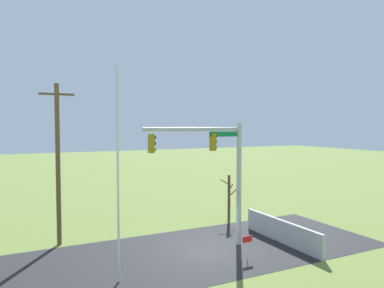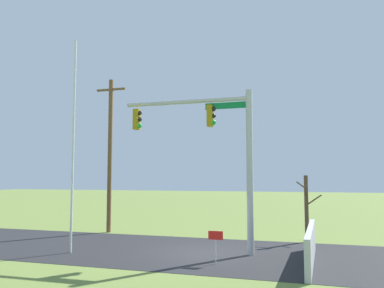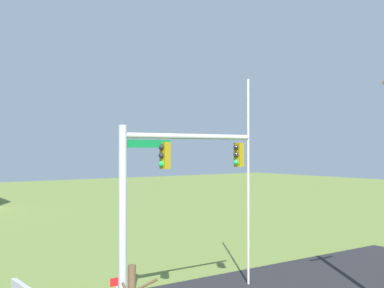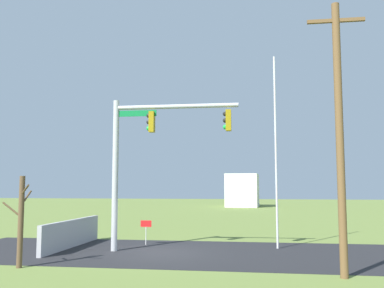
{
  "view_description": "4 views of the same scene",
  "coord_description": "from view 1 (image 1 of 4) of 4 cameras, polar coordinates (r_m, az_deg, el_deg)",
  "views": [
    {
      "loc": [
        -9.09,
        -16.87,
        6.77
      ],
      "look_at": [
        -0.67,
        0.24,
        5.82
      ],
      "focal_mm": 33.41,
      "sensor_mm": 36.0,
      "label": 1
    },
    {
      "loc": [
        5.17,
        -16.89,
        3.18
      ],
      "look_at": [
        -0.32,
        -0.1,
        4.69
      ],
      "focal_mm": 37.67,
      "sensor_mm": 36.0,
      "label": 2
    },
    {
      "loc": [
        10.35,
        15.19,
        6.16
      ],
      "look_at": [
        -0.34,
        0.51,
        6.33
      ],
      "focal_mm": 47.2,
      "sensor_mm": 36.0,
      "label": 3
    },
    {
      "loc": [
        -4.24,
        19.13,
        2.95
      ],
      "look_at": [
        -1.44,
        0.34,
        4.83
      ],
      "focal_mm": 39.95,
      "sensor_mm": 36.0,
      "label": 4
    }
  ],
  "objects": [
    {
      "name": "open_sign",
      "position": [
        18.93,
        8.82,
        -15.22
      ],
      "size": [
        0.56,
        0.04,
        1.22
      ],
      "color": "silver",
      "rests_on": "ground_plane"
    },
    {
      "name": "bare_tree",
      "position": [
        25.63,
        5.93,
        -8.51
      ],
      "size": [
        1.27,
        1.02,
        3.33
      ],
      "color": "brown",
      "rests_on": "ground_plane"
    },
    {
      "name": "utility_pole",
      "position": [
        21.57,
        -20.62,
        -2.7
      ],
      "size": [
        1.9,
        0.26,
        9.17
      ],
      "color": "brown",
      "rests_on": "ground_plane"
    },
    {
      "name": "retaining_fence",
      "position": [
        21.99,
        14.11,
        -13.37
      ],
      "size": [
        0.2,
        6.37,
        1.32
      ],
      "primitive_type": "cube",
      "color": "#A8A8AD",
      "rests_on": "ground_plane"
    },
    {
      "name": "ground_plane",
      "position": [
        20.32,
        2.07,
        -16.61
      ],
      "size": [
        160.0,
        160.0,
        0.0
      ],
      "primitive_type": "plane",
      "color": "olive"
    },
    {
      "name": "flagpole",
      "position": [
        15.66,
        -11.75,
        -4.93
      ],
      "size": [
        0.1,
        0.1,
        9.33
      ],
      "primitive_type": "cylinder",
      "color": "silver",
      "rests_on": "ground_plane"
    },
    {
      "name": "road_surface",
      "position": [
        18.87,
        -9.26,
        -18.19
      ],
      "size": [
        28.0,
        8.0,
        0.01
      ],
      "primitive_type": "cube",
      "color": "#232326",
      "rests_on": "ground_plane"
    },
    {
      "name": "signal_mast",
      "position": [
        19.65,
        4.05,
        -2.97
      ],
      "size": [
        5.87,
        0.4,
        6.97
      ],
      "color": "#B2B5BA",
      "rests_on": "ground_plane"
    },
    {
      "name": "sidewalk_corner",
      "position": [
        21.97,
        9.68,
        -15.13
      ],
      "size": [
        6.0,
        6.0,
        0.01
      ],
      "primitive_type": "cube",
      "color": "#B7B5AD",
      "rests_on": "ground_plane"
    }
  ]
}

